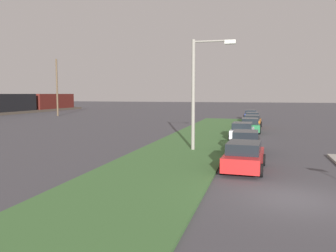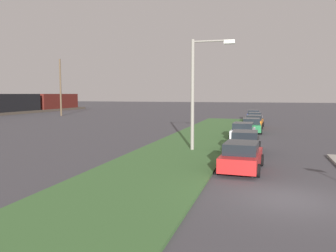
{
  "view_description": "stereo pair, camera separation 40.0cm",
  "coord_description": "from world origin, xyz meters",
  "px_view_note": "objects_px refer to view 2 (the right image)",
  "views": [
    {
      "loc": [
        -13.35,
        1.29,
        3.9
      ],
      "look_at": [
        12.35,
        8.08,
        1.43
      ],
      "focal_mm": 36.99,
      "sensor_mm": 36.0,
      "label": 1
    },
    {
      "loc": [
        -13.25,
        0.91,
        3.9
      ],
      "look_at": [
        12.35,
        8.08,
        1.43
      ],
      "focal_mm": 36.99,
      "sensor_mm": 36.0,
      "label": 2
    }
  ],
  "objects_px": {
    "parked_car_orange": "(254,122)",
    "parked_car_silver": "(255,118)",
    "parked_car_white": "(243,131)",
    "parked_car_black": "(245,142)",
    "streetlight": "(198,87)",
    "parked_car_red": "(242,156)",
    "parked_car_green": "(251,126)",
    "distant_utility_pole": "(61,88)",
    "parked_car_blue": "(253,115)"
  },
  "relations": [
    {
      "from": "parked_car_black",
      "to": "parked_car_silver",
      "type": "distance_m",
      "value": 23.92
    },
    {
      "from": "parked_car_green",
      "to": "distant_utility_pole",
      "type": "distance_m",
      "value": 38.7
    },
    {
      "from": "parked_car_orange",
      "to": "parked_car_silver",
      "type": "height_order",
      "value": "same"
    },
    {
      "from": "parked_car_black",
      "to": "parked_car_green",
      "type": "relative_size",
      "value": 0.99
    },
    {
      "from": "parked_car_green",
      "to": "parked_car_silver",
      "type": "height_order",
      "value": "same"
    },
    {
      "from": "parked_car_black",
      "to": "distant_utility_pole",
      "type": "xyz_separation_m",
      "value": [
        30.94,
        33.76,
        4.28
      ]
    },
    {
      "from": "parked_car_white",
      "to": "parked_car_silver",
      "type": "height_order",
      "value": "same"
    },
    {
      "from": "parked_car_green",
      "to": "parked_car_black",
      "type": "bearing_deg",
      "value": 177.67
    },
    {
      "from": "parked_car_black",
      "to": "parked_car_white",
      "type": "distance_m",
      "value": 6.78
    },
    {
      "from": "parked_car_black",
      "to": "parked_car_silver",
      "type": "xyz_separation_m",
      "value": [
        23.92,
        0.01,
        0.0
      ]
    },
    {
      "from": "parked_car_white",
      "to": "streetlight",
      "type": "relative_size",
      "value": 0.58
    },
    {
      "from": "parked_car_green",
      "to": "streetlight",
      "type": "relative_size",
      "value": 0.58
    },
    {
      "from": "parked_car_orange",
      "to": "parked_car_blue",
      "type": "distance_m",
      "value": 12.56
    },
    {
      "from": "parked_car_red",
      "to": "parked_car_white",
      "type": "bearing_deg",
      "value": 6.05
    },
    {
      "from": "parked_car_silver",
      "to": "parked_car_blue",
      "type": "distance_m",
      "value": 6.38
    },
    {
      "from": "parked_car_green",
      "to": "parked_car_blue",
      "type": "relative_size",
      "value": 1.0
    },
    {
      "from": "parked_car_blue",
      "to": "streetlight",
      "type": "height_order",
      "value": "streetlight"
    },
    {
      "from": "parked_car_red",
      "to": "parked_car_silver",
      "type": "relative_size",
      "value": 1.01
    },
    {
      "from": "parked_car_white",
      "to": "parked_car_silver",
      "type": "xyz_separation_m",
      "value": [
        17.15,
        -0.51,
        0.0
      ]
    },
    {
      "from": "parked_car_black",
      "to": "parked_car_orange",
      "type": "relative_size",
      "value": 0.99
    },
    {
      "from": "parked_car_green",
      "to": "parked_car_orange",
      "type": "bearing_deg",
      "value": -4.21
    },
    {
      "from": "distant_utility_pole",
      "to": "parked_car_red",
      "type": "bearing_deg",
      "value": -137.02
    },
    {
      "from": "parked_car_red",
      "to": "parked_car_orange",
      "type": "bearing_deg",
      "value": 3.08
    },
    {
      "from": "parked_car_white",
      "to": "distant_utility_pole",
      "type": "relative_size",
      "value": 0.43
    },
    {
      "from": "parked_car_orange",
      "to": "streetlight",
      "type": "relative_size",
      "value": 0.58
    },
    {
      "from": "streetlight",
      "to": "parked_car_orange",
      "type": "bearing_deg",
      "value": -10.17
    },
    {
      "from": "parked_car_white",
      "to": "parked_car_black",
      "type": "bearing_deg",
      "value": -174.02
    },
    {
      "from": "parked_car_silver",
      "to": "parked_car_blue",
      "type": "bearing_deg",
      "value": 5.46
    },
    {
      "from": "parked_car_red",
      "to": "parked_car_black",
      "type": "relative_size",
      "value": 1.02
    },
    {
      "from": "parked_car_red",
      "to": "distant_utility_pole",
      "type": "distance_m",
      "value": 49.88
    },
    {
      "from": "parked_car_orange",
      "to": "parked_car_white",
      "type": "bearing_deg",
      "value": 179.52
    },
    {
      "from": "parked_car_green",
      "to": "parked_car_blue",
      "type": "xyz_separation_m",
      "value": [
        17.88,
        0.37,
        0.0
      ]
    },
    {
      "from": "parked_car_silver",
      "to": "streetlight",
      "type": "bearing_deg",
      "value": 174.35
    },
    {
      "from": "parked_car_black",
      "to": "streetlight",
      "type": "height_order",
      "value": "streetlight"
    },
    {
      "from": "parked_car_red",
      "to": "parked_car_orange",
      "type": "xyz_separation_m",
      "value": [
        23.15,
        0.03,
        0.0
      ]
    },
    {
      "from": "parked_car_red",
      "to": "parked_car_silver",
      "type": "xyz_separation_m",
      "value": [
        29.34,
        0.14,
        0.0
      ]
    },
    {
      "from": "parked_car_white",
      "to": "parked_car_blue",
      "type": "xyz_separation_m",
      "value": [
        23.52,
        -0.09,
        0.0
      ]
    },
    {
      "from": "parked_car_green",
      "to": "distant_utility_pole",
      "type": "xyz_separation_m",
      "value": [
        18.54,
        33.7,
        4.28
      ]
    },
    {
      "from": "distant_utility_pole",
      "to": "streetlight",
      "type": "bearing_deg",
      "value": -135.57
    },
    {
      "from": "parked_car_red",
      "to": "parked_car_silver",
      "type": "bearing_deg",
      "value": 3.27
    },
    {
      "from": "parked_car_orange",
      "to": "parked_car_silver",
      "type": "relative_size",
      "value": 1.01
    },
    {
      "from": "parked_car_orange",
      "to": "parked_car_silver",
      "type": "xyz_separation_m",
      "value": [
        6.18,
        0.11,
        0.0
      ]
    },
    {
      "from": "parked_car_orange",
      "to": "parked_car_black",
      "type": "bearing_deg",
      "value": -177.58
    },
    {
      "from": "parked_car_red",
      "to": "parked_car_blue",
      "type": "height_order",
      "value": "same"
    },
    {
      "from": "parked_car_silver",
      "to": "distant_utility_pole",
      "type": "distance_m",
      "value": 34.73
    },
    {
      "from": "parked_car_silver",
      "to": "parked_car_black",
      "type": "bearing_deg",
      "value": -178.26
    },
    {
      "from": "parked_car_silver",
      "to": "parked_car_orange",
      "type": "bearing_deg",
      "value": -177.31
    },
    {
      "from": "parked_car_blue",
      "to": "parked_car_white",
      "type": "bearing_deg",
      "value": 177.29
    },
    {
      "from": "parked_car_blue",
      "to": "distant_utility_pole",
      "type": "bearing_deg",
      "value": 86.38
    },
    {
      "from": "parked_car_white",
      "to": "parked_car_silver",
      "type": "distance_m",
      "value": 17.16
    }
  ]
}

